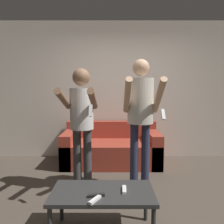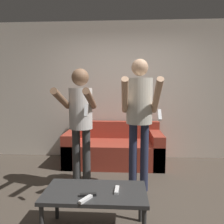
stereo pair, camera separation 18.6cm
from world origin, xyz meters
TOP-DOWN VIEW (x-y plane):
  - ground_plane at (0.00, 0.00)m, footprint 14.00×14.00m
  - wall_back at (0.00, 1.91)m, footprint 6.40×0.06m
  - couch at (-0.21, 1.45)m, footprint 1.74×0.84m
  - person_standing_left at (-0.60, 0.37)m, footprint 0.43×0.76m
  - person_standing_right at (0.18, 0.37)m, footprint 0.46×0.71m
  - coffee_table at (-0.29, -0.53)m, footprint 0.97×0.50m
  - remote_near at (-0.35, -0.72)m, footprint 0.11×0.15m
  - remote_mid at (-0.34, -0.64)m, footprint 0.15×0.07m
  - remote_far at (-0.08, -0.53)m, footprint 0.04×0.15m

SIDE VIEW (x-z plane):
  - ground_plane at x=0.00m, z-range 0.00..0.00m
  - couch at x=-0.21m, z-range -0.11..0.64m
  - coffee_table at x=-0.29m, z-range 0.17..0.59m
  - remote_near at x=-0.35m, z-range 0.43..0.45m
  - remote_mid at x=-0.34m, z-range 0.43..0.45m
  - remote_far at x=-0.08m, z-range 0.43..0.45m
  - person_standing_left at x=-0.60m, z-range 0.21..1.86m
  - person_standing_right at x=0.18m, z-range 0.23..2.01m
  - wall_back at x=0.00m, z-range 0.00..2.70m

